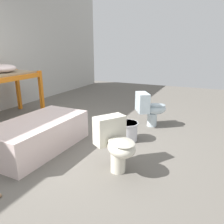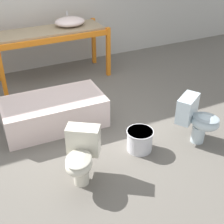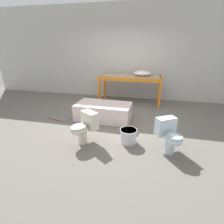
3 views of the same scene
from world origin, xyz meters
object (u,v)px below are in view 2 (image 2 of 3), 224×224
sink_basin (70,22)px  bucket_white (140,140)px  toilet_far (81,155)px  toilet_near (197,118)px  bathtub_main (54,110)px

sink_basin → bucket_white: 2.80m
bucket_white → toilet_far: bearing=-167.8°
sink_basin → toilet_far: sink_basin is taller
toilet_near → bucket_white: (-0.77, 0.15, -0.21)m
bathtub_main → toilet_far: size_ratio=2.31×
sink_basin → toilet_near: 2.98m
sink_basin → bathtub_main: sink_basin is taller
sink_basin → toilet_far: (-0.93, -2.86, -0.66)m
toilet_near → bucket_white: bearing=137.2°
toilet_near → bathtub_main: bearing=111.2°
toilet_near → toilet_far: same height
sink_basin → bucket_white: size_ratio=1.56×
toilet_near → bucket_white: size_ratio=1.80×
toilet_far → bathtub_main: bearing=121.2°
sink_basin → toilet_near: bearing=-75.7°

